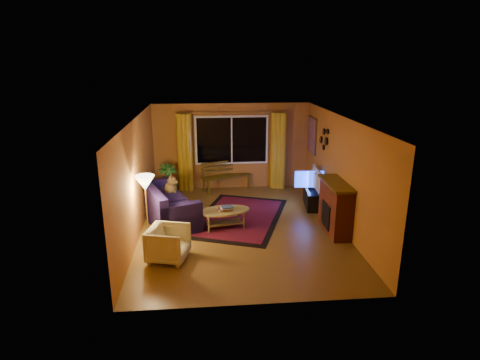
{
  "coord_description": "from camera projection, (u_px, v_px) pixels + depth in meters",
  "views": [
    {
      "loc": [
        -0.8,
        -8.43,
        3.72
      ],
      "look_at": [
        0.0,
        0.3,
        1.05
      ],
      "focal_mm": 30.0,
      "sensor_mm": 36.0,
      "label": 1
    }
  ],
  "objects": [
    {
      "name": "fireplace",
      "position": [
        336.0,
        208.0,
        8.82
      ],
      "size": [
        0.4,
        1.2,
        1.1
      ],
      "primitive_type": "cube",
      "color": "maroon",
      "rests_on": "ground"
    },
    {
      "name": "coffee_table",
      "position": [
        224.0,
        219.0,
        9.13
      ],
      "size": [
        1.37,
        1.37,
        0.43
      ],
      "primitive_type": "cylinder",
      "rotation": [
        0.0,
        0.0,
        0.19
      ],
      "color": "#968B4F",
      "rests_on": "ground"
    },
    {
      "name": "sofa",
      "position": [
        167.0,
        202.0,
        9.52
      ],
      "size": [
        1.69,
        2.42,
        0.9
      ],
      "primitive_type": "cube",
      "rotation": [
        0.0,
        0.0,
        0.37
      ],
      "color": "#191143",
      "rests_on": "ground"
    },
    {
      "name": "curtain_left",
      "position": [
        185.0,
        153.0,
        11.48
      ],
      "size": [
        0.36,
        0.36,
        2.24
      ],
      "primitive_type": "cylinder",
      "color": "gold",
      "rests_on": "ground"
    },
    {
      "name": "ceiling",
      "position": [
        241.0,
        118.0,
        8.45
      ],
      "size": [
        4.5,
        6.0,
        0.02
      ],
      "primitive_type": "cube",
      "color": "white",
      "rests_on": "ground"
    },
    {
      "name": "wall_left",
      "position": [
        137.0,
        178.0,
        8.62
      ],
      "size": [
        0.02,
        6.0,
        2.5
      ],
      "primitive_type": "cube",
      "color": "#B5702E",
      "rests_on": "ground"
    },
    {
      "name": "curtain_rod",
      "position": [
        232.0,
        113.0,
        11.29
      ],
      "size": [
        3.2,
        0.03,
        0.03
      ],
      "primitive_type": "cylinder",
      "rotation": [
        0.0,
        1.57,
        0.0
      ],
      "color": "#BF8C3F",
      "rests_on": "wall_back"
    },
    {
      "name": "bench",
      "position": [
        227.0,
        183.0,
        11.72
      ],
      "size": [
        1.48,
        0.95,
        0.43
      ],
      "primitive_type": "cube",
      "rotation": [
        0.0,
        0.0,
        0.4
      ],
      "color": "#48390C",
      "rests_on": "ground"
    },
    {
      "name": "floor_lamp",
      "position": [
        147.0,
        210.0,
        8.18
      ],
      "size": [
        0.31,
        0.31,
        1.48
      ],
      "primitive_type": "cylinder",
      "rotation": [
        0.0,
        0.0,
        0.31
      ],
      "color": "#BF8C3F",
      "rests_on": "ground"
    },
    {
      "name": "armchair",
      "position": [
        168.0,
        242.0,
        7.63
      ],
      "size": [
        0.82,
        0.86,
        0.73
      ],
      "primitive_type": "imported",
      "rotation": [
        0.0,
        0.0,
        1.32
      ],
      "color": "beige",
      "rests_on": "ground"
    },
    {
      "name": "curtain_right",
      "position": [
        278.0,
        151.0,
        11.71
      ],
      "size": [
        0.36,
        0.36,
        2.24
      ],
      "primitive_type": "cylinder",
      "color": "gold",
      "rests_on": "ground"
    },
    {
      "name": "wall_back",
      "position": [
        232.0,
        147.0,
        11.68
      ],
      "size": [
        4.5,
        0.02,
        2.5
      ],
      "primitive_type": "cube",
      "color": "#B5702E",
      "rests_on": "ground"
    },
    {
      "name": "painting",
      "position": [
        312.0,
        135.0,
        11.23
      ],
      "size": [
        0.04,
        0.76,
        0.96
      ],
      "primitive_type": "cube",
      "color": "#E05E28",
      "rests_on": "wall_right"
    },
    {
      "name": "mirror_cluster",
      "position": [
        324.0,
        138.0,
        10.09
      ],
      "size": [
        0.06,
        0.6,
        0.56
      ],
      "primitive_type": null,
      "color": "black",
      "rests_on": "wall_right"
    },
    {
      "name": "floor",
      "position": [
        241.0,
        228.0,
        9.18
      ],
      "size": [
        4.5,
        6.0,
        0.02
      ],
      "primitive_type": "cube",
      "color": "brown",
      "rests_on": "ground"
    },
    {
      "name": "window",
      "position": [
        232.0,
        140.0,
        11.56
      ],
      "size": [
        2.0,
        0.02,
        1.3
      ],
      "primitive_type": "cube",
      "color": "black",
      "rests_on": "wall_back"
    },
    {
      "name": "rug",
      "position": [
        239.0,
        217.0,
        9.76
      ],
      "size": [
        2.81,
        3.47,
        0.02
      ],
      "primitive_type": "cube",
      "rotation": [
        0.0,
        0.0,
        -0.35
      ],
      "color": "maroon",
      "rests_on": "ground"
    },
    {
      "name": "tv_console",
      "position": [
        312.0,
        198.0,
        10.47
      ],
      "size": [
        0.51,
        1.13,
        0.46
      ],
      "primitive_type": "cube",
      "rotation": [
        0.0,
        0.0,
        -0.14
      ],
      "color": "black",
      "rests_on": "ground"
    },
    {
      "name": "television",
      "position": [
        313.0,
        179.0,
        10.33
      ],
      "size": [
        0.19,
        0.96,
        0.55
      ],
      "primitive_type": "imported",
      "rotation": [
        0.0,
        0.0,
        1.51
      ],
      "color": "black",
      "rests_on": "tv_console"
    },
    {
      "name": "potted_plant",
      "position": [
        168.0,
        181.0,
        11.03
      ],
      "size": [
        0.7,
        0.7,
        0.95
      ],
      "primitive_type": "imported",
      "rotation": [
        0.0,
        0.0,
        0.4
      ],
      "color": "#235B1E",
      "rests_on": "ground"
    },
    {
      "name": "wall_right",
      "position": [
        341.0,
        173.0,
        9.01
      ],
      "size": [
        0.02,
        6.0,
        2.5
      ],
      "primitive_type": "cube",
      "color": "#B5702E",
      "rests_on": "ground"
    },
    {
      "name": "dog",
      "position": [
        170.0,
        186.0,
        9.94
      ],
      "size": [
        0.33,
        0.44,
        0.45
      ],
      "primitive_type": null,
      "rotation": [
        0.0,
        0.0,
        -0.09
      ],
      "color": "olive",
      "rests_on": "sofa"
    }
  ]
}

